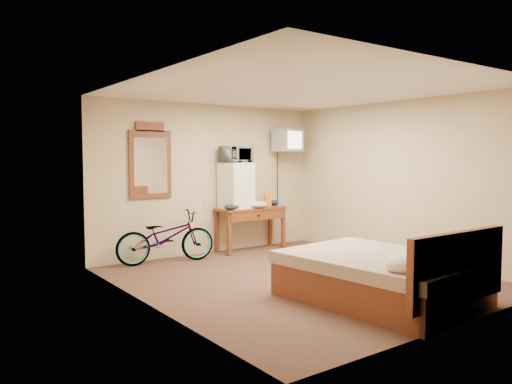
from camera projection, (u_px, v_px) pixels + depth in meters
room at (299, 185)px, 6.56m from camera, size 4.60×4.64×2.50m
desk at (252, 215)px, 8.61m from camera, size 1.25×0.49×0.75m
mini_fridge at (236, 186)px, 8.45m from camera, size 0.52×0.50×0.77m
microwave at (236, 155)px, 8.41m from camera, size 0.56×0.43×0.28m
snack_bag at (268, 200)px, 8.81m from camera, size 0.14×0.11×0.24m
blue_cup at (280, 202)px, 8.87m from camera, size 0.08×0.08×0.13m
cloth_cream at (257, 204)px, 8.54m from camera, size 0.38×0.30×0.12m
cloth_dark_a at (232, 207)px, 8.20m from camera, size 0.26×0.20×0.10m
cloth_dark_b at (274, 203)px, 9.03m from camera, size 0.20×0.16×0.09m
crt_television at (288, 140)px, 9.01m from camera, size 0.52×0.60×0.41m
wall_mirror at (150, 162)px, 7.74m from camera, size 0.70×0.04×1.18m
bicycle at (166, 237)px, 7.61m from camera, size 1.59×0.77×0.80m
bed at (385, 276)px, 5.56m from camera, size 1.72×2.17×0.90m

